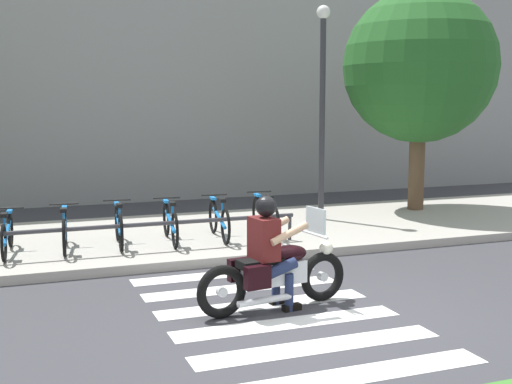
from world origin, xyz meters
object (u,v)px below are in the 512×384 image
Objects in this scene: bicycle_0 at (7,234)px; bicycle_3 at (170,223)px; motorcycle at (275,273)px; bicycle_5 at (265,216)px; tree_near_rack at (420,67)px; bicycle_1 at (65,230)px; bicycle_2 at (119,226)px; street_lamp at (322,95)px; rider at (270,245)px; bicycle_4 at (219,220)px; bike_rack at (152,226)px.

bicycle_0 is 2.67m from bicycle_3.
motorcycle is 1.23× the size of bicycle_3.
bicycle_5 is 0.34× the size of tree_near_rack.
bicycle_1 is 1.02× the size of bicycle_2.
bicycle_2 is 2.67m from bicycle_5.
tree_near_rack is (2.61, 0.40, 0.65)m from street_lamp.
motorcycle is 1.30× the size of bicycle_1.
rider reaches higher than bicycle_5.
bicycle_0 is 0.98× the size of bicycle_4.
bicycle_5 is at bearing 69.22° from rider.
bicycle_2 is at bearing 109.82° from motorcycle.
bike_rack is 0.99× the size of tree_near_rack.
bicycle_0 is 2.29m from bike_rack.
bicycle_2 is at bearing -0.04° from bicycle_1.
bicycle_3 is 6.95m from tree_near_rack.
street_lamp reaches higher than bicycle_4.
bicycle_2 reaches higher than bicycle_1.
bicycle_1 is 2.67m from bicycle_4.
street_lamp is at bearing 24.71° from bicycle_4.
street_lamp reaches higher than bicycle_1.
street_lamp is (3.14, 4.92, 1.90)m from rider.
rider reaches higher than motorcycle.
tree_near_rack is (5.67, 5.31, 2.91)m from motorcycle.
bicycle_2 is at bearing -180.00° from bicycle_5.
motorcycle is at bearing -109.77° from bicycle_5.
bicycle_2 is 7.74m from tree_near_rack.
motorcycle is 1.45× the size of rider.
bicycle_3 is 0.72m from bike_rack.
bicycle_0 is 1.03× the size of bicycle_1.
bicycle_4 is 0.34× the size of bike_rack.
bicycle_1 is 5.86m from street_lamp.
tree_near_rack is (4.34, 1.61, 2.87)m from bicycle_5.
tree_near_rack is (7.90, 1.61, 2.88)m from bicycle_1.
street_lamp is at bearing 58.03° from motorcycle.
bicycle_5 reaches higher than bicycle_3.
bicycle_5 is at bearing -145.15° from street_lamp.
bicycle_3 is 0.33× the size of tree_near_rack.
bicycle_1 is 0.32× the size of tree_near_rack.
motorcycle is at bearing -49.98° from bicycle_0.
motorcycle is 3.27m from bike_rack.
bicycle_5 is (2.67, 0.00, 0.01)m from bicycle_2.
bicycle_2 is at bearing 108.72° from rider.
bicycle_3 is (-0.37, 3.71, -0.34)m from rider.
bicycle_3 reaches higher than bicycle_1.
bike_rack is (1.33, -0.55, 0.08)m from bicycle_1.
bicycle_0 is 0.37× the size of street_lamp.
bicycle_1 is at bearing 157.39° from bike_rack.
tree_near_rack reaches higher than bicycle_3.
bicycle_1 is at bearing 179.99° from bicycle_4.
tree_near_rack reaches higher than street_lamp.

